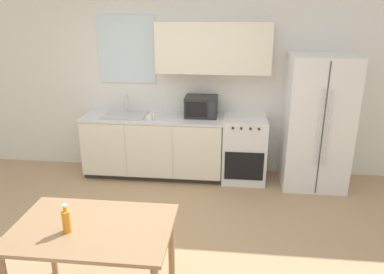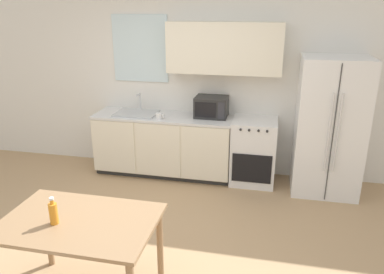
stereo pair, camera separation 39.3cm
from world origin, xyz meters
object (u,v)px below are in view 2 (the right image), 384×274
(coffee_mug, at_px, (159,116))
(dining_table, at_px, (80,232))
(drink_bottle, at_px, (53,213))
(refrigerator, at_px, (329,127))
(microwave, at_px, (211,107))
(oven_range, at_px, (253,151))

(coffee_mug, bearing_deg, dining_table, -88.42)
(dining_table, height_order, drink_bottle, drink_bottle)
(refrigerator, distance_m, coffee_mug, 2.23)
(microwave, relative_size, coffee_mug, 3.85)
(refrigerator, height_order, coffee_mug, refrigerator)
(dining_table, bearing_deg, refrigerator, 49.45)
(coffee_mug, relative_size, drink_bottle, 0.52)
(oven_range, height_order, microwave, microwave)
(oven_range, height_order, drink_bottle, drink_bottle)
(oven_range, bearing_deg, coffee_mug, -172.00)
(oven_range, distance_m, refrigerator, 1.04)
(refrigerator, relative_size, drink_bottle, 7.90)
(coffee_mug, height_order, dining_table, coffee_mug)
(oven_range, relative_size, refrigerator, 0.51)
(refrigerator, relative_size, coffee_mug, 15.32)
(coffee_mug, bearing_deg, drink_bottle, -92.14)
(microwave, height_order, dining_table, microwave)
(microwave, relative_size, dining_table, 0.37)
(drink_bottle, bearing_deg, microwave, 74.41)
(refrigerator, relative_size, dining_table, 1.46)
(drink_bottle, bearing_deg, coffee_mug, 87.86)
(coffee_mug, xyz_separation_m, dining_table, (0.07, -2.40, -0.27))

